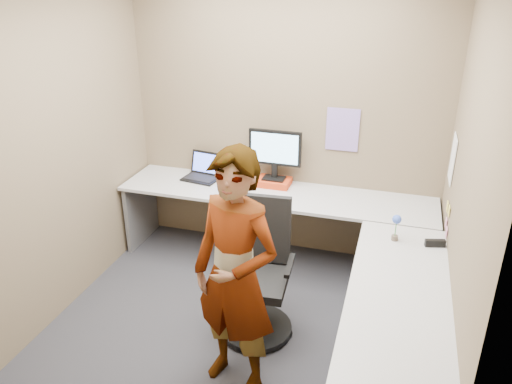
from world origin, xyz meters
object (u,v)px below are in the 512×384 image
(office_chair, at_px, (258,281))
(person, at_px, (235,277))
(monitor, at_px, (275,151))
(desk, at_px, (308,242))

(office_chair, relative_size, person, 0.63)
(monitor, distance_m, person, 1.83)
(desk, height_order, office_chair, office_chair)
(desk, distance_m, monitor, 1.04)
(desk, height_order, person, person)
(desk, distance_m, office_chair, 0.55)
(desk, distance_m, person, 1.10)
(office_chair, bearing_deg, desk, 50.94)
(office_chair, xyz_separation_m, person, (0.03, -0.59, 0.42))
(office_chair, distance_m, person, 0.72)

